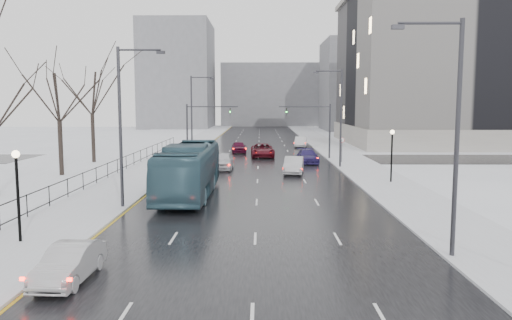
{
  "coord_description": "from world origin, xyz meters",
  "views": [
    {
      "loc": [
        0.25,
        -10.67,
        6.58
      ],
      "look_at": [
        -0.07,
        25.19,
        2.5
      ],
      "focal_mm": 35.0,
      "sensor_mm": 36.0,
      "label": 1
    }
  ],
  "objects_px": {
    "streetlight_l_near": "(124,119)",
    "sedan_right_cross": "(262,150)",
    "sedan_left_near": "(70,263)",
    "bus": "(189,170)",
    "mast_signal_left": "(196,124)",
    "no_uturn_sign": "(342,143)",
    "sedan_center_far": "(239,147)",
    "tree_park_d": "(62,176)",
    "sedan_center_near": "(223,161)",
    "streetlight_r_near": "(452,127)",
    "streetlight_l_far": "(193,111)",
    "lamppost_r_mid": "(392,148)",
    "sedan_right_far": "(308,156)",
    "sedan_right_near": "(294,165)",
    "streetlight_r_mid": "(339,113)",
    "lamppost_l": "(17,182)",
    "tree_park_e": "(94,163)",
    "sedan_right_distant": "(301,142)",
    "mast_signal_right": "(321,125)"
  },
  "relations": [
    {
      "from": "streetlight_r_near",
      "to": "lamppost_r_mid",
      "type": "bearing_deg",
      "value": 81.94
    },
    {
      "from": "mast_signal_right",
      "to": "sedan_right_near",
      "type": "xyz_separation_m",
      "value": [
        -3.96,
        -12.45,
        -3.27
      ]
    },
    {
      "from": "sedan_center_far",
      "to": "streetlight_r_near",
      "type": "bearing_deg",
      "value": -82.25
    },
    {
      "from": "streetlight_r_near",
      "to": "mast_signal_left",
      "type": "height_order",
      "value": "streetlight_r_near"
    },
    {
      "from": "sedan_left_near",
      "to": "bus",
      "type": "xyz_separation_m",
      "value": [
        1.99,
        17.23,
        1.18
      ]
    },
    {
      "from": "lamppost_r_mid",
      "to": "sedan_right_far",
      "type": "xyz_separation_m",
      "value": [
        -5.54,
        14.01,
        -2.16
      ]
    },
    {
      "from": "streetlight_r_mid",
      "to": "lamppost_l",
      "type": "bearing_deg",
      "value": -124.39
    },
    {
      "from": "streetlight_r_mid",
      "to": "lamppost_r_mid",
      "type": "xyz_separation_m",
      "value": [
        2.83,
        -10.0,
        -2.67
      ]
    },
    {
      "from": "bus",
      "to": "sedan_right_distant",
      "type": "distance_m",
      "value": 41.46
    },
    {
      "from": "mast_signal_left",
      "to": "sedan_right_near",
      "type": "distance_m",
      "value": 16.74
    },
    {
      "from": "tree_park_e",
      "to": "mast_signal_left",
      "type": "xyz_separation_m",
      "value": [
        10.87,
        4.0,
        4.11
      ]
    },
    {
      "from": "tree_park_d",
      "to": "sedan_center_near",
      "type": "relative_size",
      "value": 2.49
    },
    {
      "from": "streetlight_r_mid",
      "to": "sedan_right_far",
      "type": "xyz_separation_m",
      "value": [
        -2.71,
        4.01,
        -4.83
      ]
    },
    {
      "from": "sedan_center_near",
      "to": "sedan_right_cross",
      "type": "bearing_deg",
      "value": 71.33
    },
    {
      "from": "streetlight_l_near",
      "to": "no_uturn_sign",
      "type": "relative_size",
      "value": 3.7
    },
    {
      "from": "tree_park_d",
      "to": "lamppost_r_mid",
      "type": "height_order",
      "value": "tree_park_d"
    },
    {
      "from": "sedan_center_far",
      "to": "lamppost_r_mid",
      "type": "bearing_deg",
      "value": -67.33
    },
    {
      "from": "tree_park_e",
      "to": "sedan_right_distant",
      "type": "distance_m",
      "value": 31.81
    },
    {
      "from": "sedan_center_far",
      "to": "tree_park_d",
      "type": "bearing_deg",
      "value": -131.14
    },
    {
      "from": "streetlight_r_near",
      "to": "streetlight_l_far",
      "type": "height_order",
      "value": "same"
    },
    {
      "from": "streetlight_r_near",
      "to": "mast_signal_left",
      "type": "xyz_separation_m",
      "value": [
        -15.49,
        38.0,
        -1.51
      ]
    },
    {
      "from": "tree_park_d",
      "to": "sedan_right_far",
      "type": "relative_size",
      "value": 2.42
    },
    {
      "from": "streetlight_r_mid",
      "to": "bus",
      "type": "xyz_separation_m",
      "value": [
        -12.97,
        -15.67,
        -3.72
      ]
    },
    {
      "from": "mast_signal_left",
      "to": "sedan_right_far",
      "type": "bearing_deg",
      "value": -17.33
    },
    {
      "from": "lamppost_r_mid",
      "to": "sedan_right_far",
      "type": "relative_size",
      "value": 0.83
    },
    {
      "from": "tree_park_e",
      "to": "bus",
      "type": "xyz_separation_m",
      "value": [
        13.4,
        -19.67,
        1.89
      ]
    },
    {
      "from": "streetlight_l_near",
      "to": "sedan_right_near",
      "type": "xyz_separation_m",
      "value": [
        11.53,
        15.54,
        -4.78
      ]
    },
    {
      "from": "streetlight_l_near",
      "to": "sedan_center_far",
      "type": "distance_m",
      "value": 36.04
    },
    {
      "from": "streetlight_r_mid",
      "to": "no_uturn_sign",
      "type": "relative_size",
      "value": 3.7
    },
    {
      "from": "streetlight_r_near",
      "to": "sedan_center_near",
      "type": "distance_m",
      "value": 31.15
    },
    {
      "from": "streetlight_r_near",
      "to": "bus",
      "type": "relative_size",
      "value": 0.75
    },
    {
      "from": "sedan_right_near",
      "to": "sedan_right_far",
      "type": "relative_size",
      "value": 0.94
    },
    {
      "from": "streetlight_l_near",
      "to": "sedan_right_cross",
      "type": "distance_m",
      "value": 31.7
    },
    {
      "from": "sedan_left_near",
      "to": "sedan_right_far",
      "type": "relative_size",
      "value": 0.8
    },
    {
      "from": "streetlight_r_mid",
      "to": "streetlight_l_far",
      "type": "xyz_separation_m",
      "value": [
        -16.33,
        12.0,
        0.0
      ]
    },
    {
      "from": "mast_signal_left",
      "to": "bus",
      "type": "distance_m",
      "value": 23.91
    },
    {
      "from": "streetlight_l_near",
      "to": "lamppost_r_mid",
      "type": "relative_size",
      "value": 2.34
    },
    {
      "from": "no_uturn_sign",
      "to": "sedan_left_near",
      "type": "relative_size",
      "value": 0.66
    },
    {
      "from": "no_uturn_sign",
      "to": "sedan_center_far",
      "type": "bearing_deg",
      "value": 136.37
    },
    {
      "from": "mast_signal_left",
      "to": "streetlight_r_near",
      "type": "bearing_deg",
      "value": -67.82
    },
    {
      "from": "streetlight_r_near",
      "to": "mast_signal_left",
      "type": "relative_size",
      "value": 1.54
    },
    {
      "from": "sedan_left_near",
      "to": "streetlight_r_near",
      "type": "bearing_deg",
      "value": 12.76
    },
    {
      "from": "no_uturn_sign",
      "to": "streetlight_l_near",
      "type": "bearing_deg",
      "value": -125.89
    },
    {
      "from": "sedan_center_far",
      "to": "bus",
      "type": "bearing_deg",
      "value": -99.67
    },
    {
      "from": "mast_signal_left",
      "to": "bus",
      "type": "bearing_deg",
      "value": -83.91
    },
    {
      "from": "sedan_right_far",
      "to": "mast_signal_left",
      "type": "bearing_deg",
      "value": 160.8
    },
    {
      "from": "bus",
      "to": "sedan_center_near",
      "type": "height_order",
      "value": "bus"
    },
    {
      "from": "tree_park_d",
      "to": "sedan_left_near",
      "type": "height_order",
      "value": "tree_park_d"
    },
    {
      "from": "streetlight_l_far",
      "to": "sedan_center_far",
      "type": "relative_size",
      "value": 2.21
    },
    {
      "from": "tree_park_d",
      "to": "sedan_center_far",
      "type": "bearing_deg",
      "value": 54.53
    }
  ]
}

